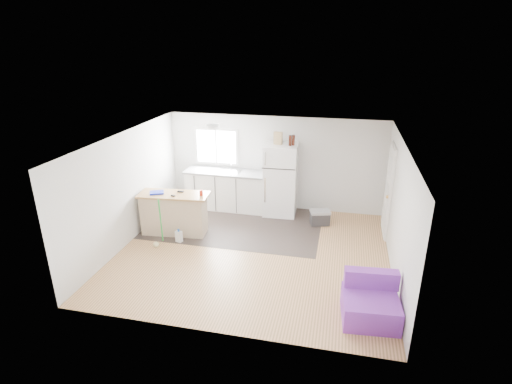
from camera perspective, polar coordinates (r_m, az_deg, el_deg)
room at (r=7.90m, az=-0.42°, el=-1.03°), size 5.51×5.01×2.41m
vinyl_zone at (r=9.66m, az=-2.94°, el=-4.53°), size 4.05×2.50×0.00m
window at (r=10.47m, az=-5.68°, el=6.48°), size 1.18×0.06×0.98m
interior_door at (r=9.30m, az=18.41°, el=0.12°), size 0.11×0.92×2.10m
ceiling_fixture at (r=8.99m, az=-6.27°, el=9.33°), size 0.30×0.30×0.07m
kitchen_cabinets at (r=10.36m, az=-3.84°, el=0.35°), size 2.27×0.73×1.30m
peninsula at (r=9.21m, az=-11.61°, el=-2.98°), size 1.60×0.73×0.96m
refrigerator at (r=9.91m, az=3.54°, el=1.76°), size 0.82×0.78×1.80m
cooler at (r=9.68m, az=9.11°, el=-3.58°), size 0.53×0.43×0.35m
purple_seat at (r=6.80m, az=15.99°, el=-15.05°), size 0.92×0.87×0.71m
cleaner_jug at (r=8.94m, az=-10.95°, el=-6.23°), size 0.16×0.13×0.30m
mop at (r=8.80m, az=-13.88°, el=-6.19°), size 0.24×0.31×1.13m
red_cup at (r=8.82m, az=-7.84°, el=-0.10°), size 0.09×0.09×0.12m
blue_tray at (r=9.13m, az=-13.99°, el=-0.08°), size 0.36×0.33×0.04m
tool_a at (r=9.09m, az=-10.71°, el=0.07°), size 0.14×0.05×0.03m
tool_b at (r=8.88m, az=-11.76°, el=-0.52°), size 0.11×0.07×0.03m
cardboard_box at (r=9.61m, az=3.16°, el=7.68°), size 0.21×0.12×0.30m
bottle_left at (r=9.51m, az=4.90°, el=7.34°), size 0.08×0.08×0.25m
bottle_right at (r=9.55m, az=5.36°, el=7.38°), size 0.08×0.08×0.25m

